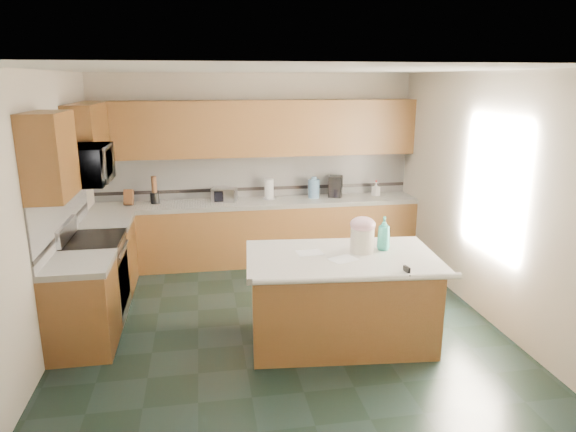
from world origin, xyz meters
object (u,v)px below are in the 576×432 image
object	(u,v)px
soap_bottle_island	(384,234)
knife_block	(129,197)
island_base	(340,301)
toaster_oven	(224,195)
island_top	(341,258)
coffee_maker	(335,186)
treat_jar	(362,240)

from	to	relation	value
soap_bottle_island	knife_block	bearing A→B (deg)	157.69
island_base	knife_block	size ratio (longest dim) A/B	8.26
knife_block	toaster_oven	size ratio (longest dim) A/B	0.64
island_top	toaster_oven	world-z (taller)	toaster_oven
toaster_oven	coffee_maker	bearing A→B (deg)	17.29
island_top	toaster_oven	bearing A→B (deg)	117.18
soap_bottle_island	toaster_oven	distance (m)	2.87
island_top	knife_block	world-z (taller)	knife_block
island_top	soap_bottle_island	xyz separation A→B (m)	(0.46, 0.09, 0.20)
toaster_oven	coffee_maker	world-z (taller)	coffee_maker
island_base	coffee_maker	xyz separation A→B (m)	(0.61, 2.57, 0.65)
knife_block	toaster_oven	bearing A→B (deg)	7.25
island_base	coffee_maker	world-z (taller)	coffee_maker
island_top	coffee_maker	xyz separation A→B (m)	(0.61, 2.57, 0.19)
knife_block	toaster_oven	distance (m)	1.32
island_base	treat_jar	size ratio (longest dim) A/B	7.17
treat_jar	soap_bottle_island	distance (m)	0.24
treat_jar	soap_bottle_island	bearing A→B (deg)	21.57
island_base	island_top	distance (m)	0.46
island_base	knife_block	xyz separation A→B (m)	(-2.35, 2.54, 0.60)
island_top	soap_bottle_island	distance (m)	0.52
treat_jar	coffee_maker	xyz separation A→B (m)	(0.38, 2.50, 0.03)
soap_bottle_island	coffee_maker	xyz separation A→B (m)	(0.15, 2.48, -0.02)
island_top	coffee_maker	size ratio (longest dim) A/B	6.01
island_top	toaster_oven	xyz separation A→B (m)	(-1.03, 2.54, 0.13)
coffee_maker	island_top	bearing A→B (deg)	-81.61
treat_jar	toaster_oven	bearing A→B (deg)	132.22
island_top	coffee_maker	bearing A→B (deg)	81.72
soap_bottle_island	knife_block	size ratio (longest dim) A/B	1.60
island_base	island_top	xyz separation A→B (m)	(0.00, -0.00, 0.46)
island_top	soap_bottle_island	size ratio (longest dim) A/B	5.44
island_top	treat_jar	distance (m)	0.28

